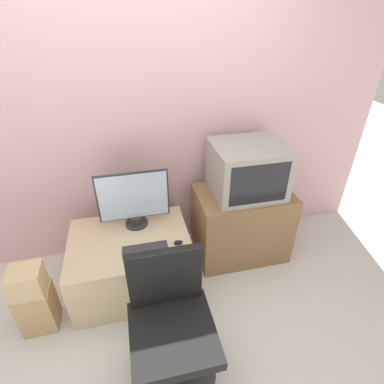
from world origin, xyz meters
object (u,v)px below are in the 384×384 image
object	(u,v)px
cardboard_box_lower	(38,308)
keyboard	(145,250)
office_chair	(172,330)
crt_tv	(247,169)
mouse	(178,242)
main_monitor	(134,200)

from	to	relation	value
cardboard_box_lower	keyboard	bearing A→B (deg)	6.46
cardboard_box_lower	office_chair	bearing A→B (deg)	-30.25
crt_tv	mouse	bearing A→B (deg)	-153.29
main_monitor	keyboard	distance (m)	0.41
main_monitor	cardboard_box_lower	bearing A→B (deg)	-151.13
keyboard	cardboard_box_lower	distance (m)	0.87
keyboard	mouse	distance (m)	0.25
main_monitor	office_chair	world-z (taller)	main_monitor
keyboard	mouse	xyz separation A→B (m)	(0.25, 0.01, 0.01)
office_chair	cardboard_box_lower	bearing A→B (deg)	149.75
main_monitor	cardboard_box_lower	distance (m)	1.03
crt_tv	office_chair	world-z (taller)	crt_tv
crt_tv	cardboard_box_lower	bearing A→B (deg)	-165.82
keyboard	cardboard_box_lower	xyz separation A→B (m)	(-0.81, -0.09, -0.32)
keyboard	office_chair	xyz separation A→B (m)	(0.09, -0.61, -0.11)
mouse	cardboard_box_lower	xyz separation A→B (m)	(-1.05, -0.10, -0.32)
office_chair	crt_tv	bearing A→B (deg)	49.40
mouse	main_monitor	bearing A→B (deg)	132.14
keyboard	mouse	world-z (taller)	mouse
office_chair	cardboard_box_lower	world-z (taller)	office_chair
mouse	crt_tv	distance (m)	0.82
mouse	crt_tv	xyz separation A→B (m)	(0.65, 0.33, 0.38)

